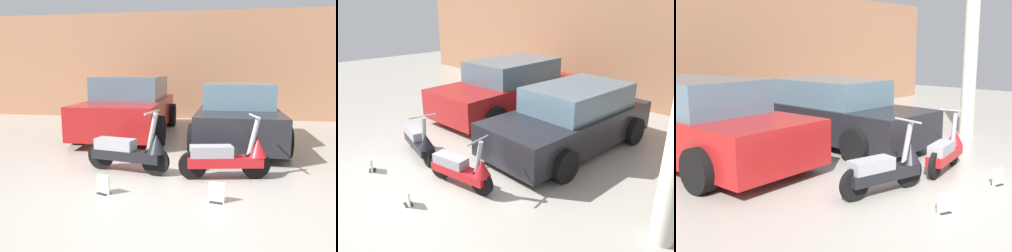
# 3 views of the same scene
# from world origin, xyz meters

# --- Properties ---
(ground_plane) EXTENTS (28.00, 28.00, 0.00)m
(ground_plane) POSITION_xyz_m (0.00, 0.00, 0.00)
(ground_plane) COLOR #9E998E
(wall_back) EXTENTS (19.60, 0.12, 3.64)m
(wall_back) POSITION_xyz_m (0.00, 7.26, 1.82)
(wall_back) COLOR #9E6B4C
(wall_back) RESTS_ON ground_plane
(scooter_front_left) EXTENTS (1.44, 0.61, 1.02)m
(scooter_front_left) POSITION_xyz_m (-0.74, 0.80, 0.36)
(scooter_front_left) COLOR black
(scooter_front_left) RESTS_ON ground_plane
(scooter_front_right) EXTENTS (1.39, 0.57, 0.98)m
(scooter_front_right) POSITION_xyz_m (0.82, 0.73, 0.35)
(scooter_front_right) COLOR black
(scooter_front_right) RESTS_ON ground_plane
(car_rear_left) EXTENTS (2.30, 4.49, 1.49)m
(car_rear_left) POSITION_xyz_m (-1.68, 4.21, 0.71)
(car_rear_left) COLOR maroon
(car_rear_left) RESTS_ON ground_plane
(car_rear_center) EXTENTS (2.01, 4.04, 1.36)m
(car_rear_center) POSITION_xyz_m (1.06, 3.48, 0.65)
(car_rear_center) COLOR black
(car_rear_center) RESTS_ON ground_plane
(placard_near_left_scooter) EXTENTS (0.20, 0.17, 0.26)m
(placard_near_left_scooter) POSITION_xyz_m (-0.85, -0.18, 0.11)
(placard_near_left_scooter) COLOR black
(placard_near_left_scooter) RESTS_ON ground_plane
(placard_near_right_scooter) EXTENTS (0.20, 0.15, 0.26)m
(placard_near_right_scooter) POSITION_xyz_m (0.66, -0.23, 0.11)
(placard_near_right_scooter) COLOR black
(placard_near_right_scooter) RESTS_ON ground_plane
(support_column_side) EXTENTS (0.33, 0.33, 3.64)m
(support_column_side) POSITION_xyz_m (3.77, 1.83, 1.82)
(support_column_side) COLOR beige
(support_column_side) RESTS_ON ground_plane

